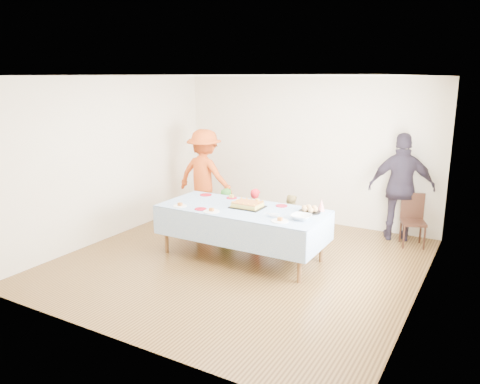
% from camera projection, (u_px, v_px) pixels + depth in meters
% --- Properties ---
extents(ground, '(5.00, 5.00, 0.00)m').
position_uv_depth(ground, '(240.00, 262.00, 6.99)').
color(ground, '#432B13').
rests_on(ground, ground).
extents(room_walls, '(5.04, 5.04, 2.72)m').
position_uv_depth(room_walls, '(243.00, 144.00, 6.55)').
color(room_walls, beige).
rests_on(room_walls, ground).
extents(party_table, '(2.50, 1.10, 0.78)m').
position_uv_depth(party_table, '(242.00, 211.00, 7.01)').
color(party_table, brown).
rests_on(party_table, ground).
extents(birthday_cake, '(0.48, 0.37, 0.08)m').
position_uv_depth(birthday_cake, '(248.00, 205.00, 7.01)').
color(birthday_cake, black).
rests_on(birthday_cake, party_table).
extents(rolls_tray, '(0.32, 0.32, 0.10)m').
position_uv_depth(rolls_tray, '(310.00, 210.00, 6.76)').
color(rolls_tray, black).
rests_on(rolls_tray, party_table).
extents(punch_bowl, '(0.28, 0.28, 0.07)m').
position_uv_depth(punch_bowl, '(301.00, 217.00, 6.42)').
color(punch_bowl, silver).
rests_on(punch_bowl, party_table).
extents(party_hat, '(0.11, 0.11, 0.18)m').
position_uv_depth(party_hat, '(321.00, 205.00, 6.82)').
color(party_hat, silver).
rests_on(party_hat, party_table).
extents(fork_pile, '(0.24, 0.18, 0.07)m').
position_uv_depth(fork_pile, '(274.00, 215.00, 6.53)').
color(fork_pile, white).
rests_on(fork_pile, party_table).
extents(plate_red_far_a, '(0.20, 0.20, 0.01)m').
position_uv_depth(plate_red_far_a, '(206.00, 195.00, 7.75)').
color(plate_red_far_a, '#B40D26').
rests_on(plate_red_far_a, party_table).
extents(plate_red_far_b, '(0.17, 0.17, 0.01)m').
position_uv_depth(plate_red_far_b, '(232.00, 198.00, 7.56)').
color(plate_red_far_b, '#B40D26').
rests_on(plate_red_far_b, party_table).
extents(plate_red_far_c, '(0.17, 0.17, 0.01)m').
position_uv_depth(plate_red_far_c, '(257.00, 202.00, 7.30)').
color(plate_red_far_c, '#B40D26').
rests_on(plate_red_far_c, party_table).
extents(plate_red_far_d, '(0.18, 0.18, 0.01)m').
position_uv_depth(plate_red_far_d, '(282.00, 206.00, 7.09)').
color(plate_red_far_d, '#B40D26').
rests_on(plate_red_far_d, party_table).
extents(plate_red_near, '(0.18, 0.18, 0.01)m').
position_uv_depth(plate_red_near, '(201.00, 209.00, 6.92)').
color(plate_red_near, '#B40D26').
rests_on(plate_red_near, party_table).
extents(plate_white_left, '(0.21, 0.21, 0.01)m').
position_uv_depth(plate_white_left, '(180.00, 206.00, 7.08)').
color(plate_white_left, white).
rests_on(plate_white_left, party_table).
extents(plate_white_mid, '(0.24, 0.24, 0.01)m').
position_uv_depth(plate_white_mid, '(212.00, 211.00, 6.79)').
color(plate_white_mid, white).
rests_on(plate_white_mid, party_table).
extents(plate_white_right, '(0.24, 0.24, 0.01)m').
position_uv_depth(plate_white_right, '(280.00, 221.00, 6.34)').
color(plate_white_right, white).
rests_on(plate_white_right, party_table).
extents(dining_chair, '(0.47, 0.47, 0.85)m').
position_uv_depth(dining_chair, '(413.00, 217.00, 7.62)').
color(dining_chair, black).
rests_on(dining_chair, ground).
extents(toddler_left, '(0.37, 0.28, 0.90)m').
position_uv_depth(toddler_left, '(255.00, 214.00, 7.83)').
color(toddler_left, red).
rests_on(toddler_left, ground).
extents(toddler_mid, '(0.49, 0.41, 0.85)m').
position_uv_depth(toddler_mid, '(226.00, 212.00, 8.03)').
color(toddler_mid, '#327226').
rests_on(toddler_mid, ground).
extents(toddler_right, '(0.48, 0.42, 0.84)m').
position_uv_depth(toddler_right, '(290.00, 220.00, 7.62)').
color(toddler_right, tan).
rests_on(toddler_right, ground).
extents(adult_left, '(1.14, 0.66, 1.75)m').
position_uv_depth(adult_left, '(205.00, 176.00, 8.82)').
color(adult_left, '#D04F1A').
rests_on(adult_left, ground).
extents(adult_right, '(1.15, 0.74, 1.81)m').
position_uv_depth(adult_right, '(401.00, 187.00, 7.75)').
color(adult_right, '#2F2736').
rests_on(adult_right, ground).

